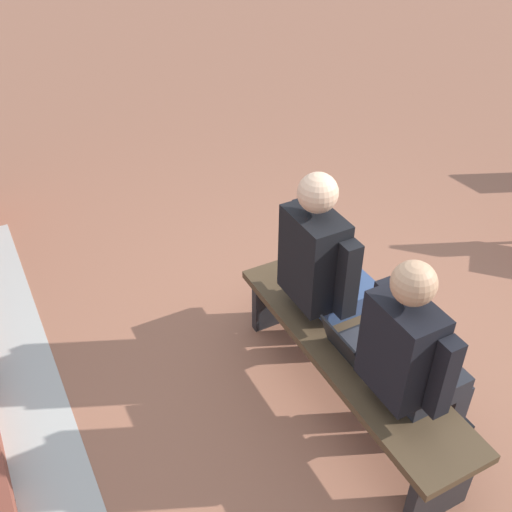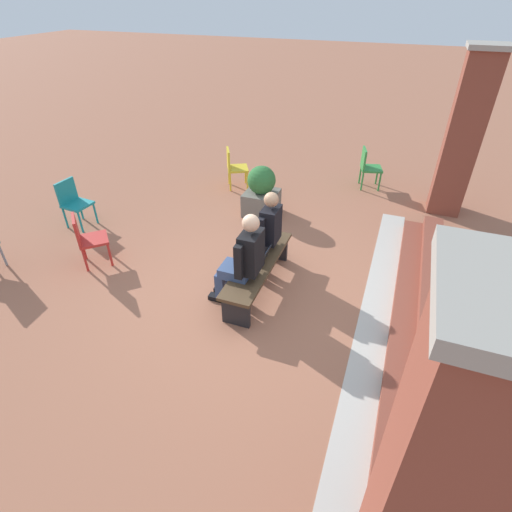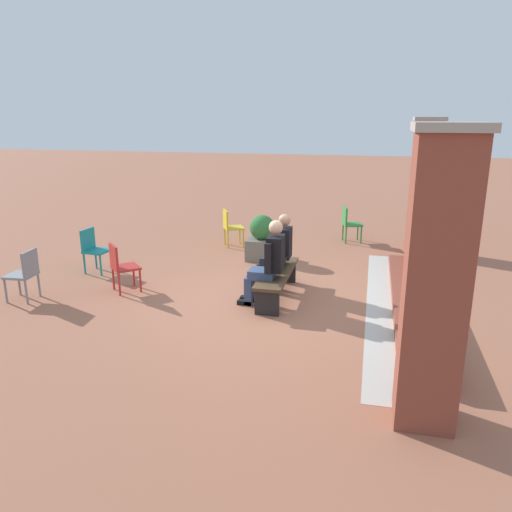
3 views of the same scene
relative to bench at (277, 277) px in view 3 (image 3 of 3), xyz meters
The scene contains 15 objects.
ground_plane 0.40m from the bench, 27.77° to the right, with size 60.00×60.00×0.00m, color #9E6047.
concrete_strip 1.70m from the bench, 90.00° to the left, with size 5.87×0.40×0.01m, color #B7B2A8.
brick_steps 2.23m from the bench, 90.00° to the left, with size 5.07×0.60×0.30m.
brick_pillar_left_of_steps 4.47m from the bench, 144.58° to the left, with size 0.64×0.64×2.88m.
brick_pillar_right_of_steps 3.85m from the bench, 34.03° to the left, with size 0.64×0.64×2.88m.
bench is the anchor object (origin of this frame).
person_student 0.54m from the bench, behind, with size 0.53×0.67×1.33m.
person_adult 0.53m from the bench, 10.80° to the right, with size 0.56×0.71×1.38m.
laptop 0.15m from the bench, 163.23° to the left, with size 0.32×0.29×0.21m.
plastic_chair_far_right 4.10m from the bench, 75.01° to the right, with size 0.45×0.45×0.84m.
plastic_chair_near_bench_left 3.48m from the bench, 151.24° to the right, with size 0.57×0.57×0.84m.
plastic_chair_by_pillar 2.65m from the bench, 82.50° to the right, with size 0.59×0.59×0.84m.
plastic_chair_foreground 3.73m from the bench, 98.69° to the right, with size 0.45×0.45×0.84m.
plastic_chair_near_bench_right 4.16m from the bench, 166.72° to the left, with size 0.51×0.51×0.84m.
planter 2.26m from the bench, 161.18° to the right, with size 0.60×0.60×0.94m.
Camera 3 is at (7.53, 1.52, 2.95)m, focal length 35.00 mm.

